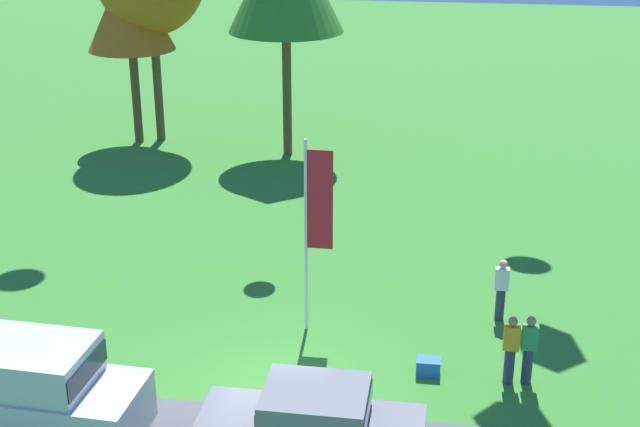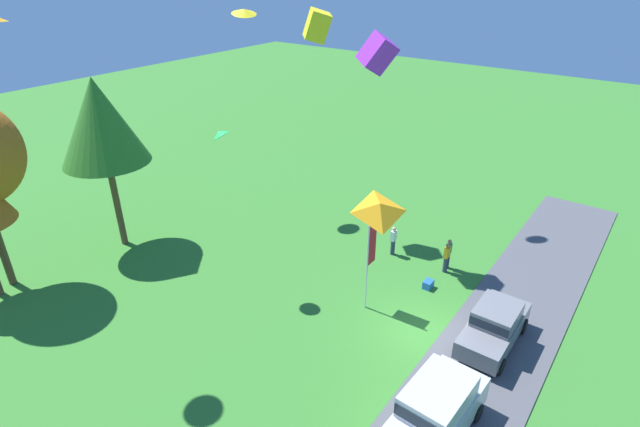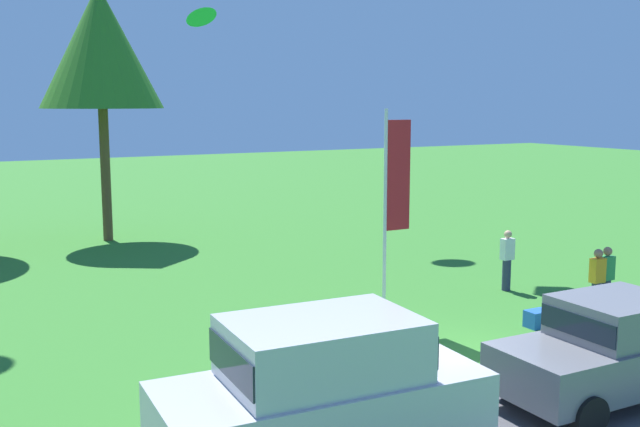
{
  "view_description": "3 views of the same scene",
  "coord_description": "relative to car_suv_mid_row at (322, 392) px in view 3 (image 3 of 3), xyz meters",
  "views": [
    {
      "loc": [
        3.51,
        -17.03,
        11.28
      ],
      "look_at": [
        0.23,
        4.79,
        2.47
      ],
      "focal_mm": 50.0,
      "sensor_mm": 36.0,
      "label": 1
    },
    {
      "loc": [
        -16.37,
        -6.53,
        14.8
      ],
      "look_at": [
        1.91,
        6.85,
        3.06
      ],
      "focal_mm": 28.0,
      "sensor_mm": 36.0,
      "label": 2
    },
    {
      "loc": [
        -9.28,
        -11.33,
        5.26
      ],
      "look_at": [
        0.5,
        6.69,
        2.18
      ],
      "focal_mm": 42.0,
      "sensor_mm": 36.0,
      "label": 3
    }
  ],
  "objects": [
    {
      "name": "person_watching_sky",
      "position": [
        9.66,
        6.88,
        -0.42
      ],
      "size": [
        0.36,
        0.24,
        1.71
      ],
      "color": "#2D334C",
      "rests_on": "ground"
    },
    {
      "name": "tree_far_left",
      "position": [
        1.59,
        19.98,
        5.93
      ],
      "size": [
        4.51,
        4.51,
        9.51
      ],
      "color": "brown",
      "rests_on": "ground"
    },
    {
      "name": "flag_banner",
      "position": [
        4.96,
        5.63,
        1.94
      ],
      "size": [
        0.71,
        0.08,
        5.1
      ],
      "color": "silver",
      "rests_on": "ground"
    },
    {
      "name": "car_suv_mid_row",
      "position": [
        0.0,
        0.0,
        0.0
      ],
      "size": [
        4.69,
        2.23,
        2.28
      ],
      "color": "#B7B7BC",
      "rests_on": "ground"
    },
    {
      "name": "ground_plane",
      "position": [
        4.57,
        2.7,
        -1.3
      ],
      "size": [
        120.0,
        120.0,
        0.0
      ],
      "primitive_type": "plane",
      "color": "#337528"
    },
    {
      "name": "car_sedan_by_flagpole",
      "position": [
        5.79,
        -0.05,
        -0.25
      ],
      "size": [
        4.4,
        1.96,
        1.84
      ],
      "color": "slate",
      "rests_on": "ground"
    },
    {
      "name": "pavement_strip",
      "position": [
        4.57,
        -0.29,
        -1.27
      ],
      "size": [
        36.0,
        4.4,
        0.06
      ],
      "primitive_type": "cube",
      "color": "#4C4C51",
      "rests_on": "ground"
    },
    {
      "name": "person_beside_suv",
      "position": [
        10.17,
        3.89,
        -0.42
      ],
      "size": [
        0.36,
        0.24,
        1.71
      ],
      "color": "#2D334C",
      "rests_on": "ground"
    },
    {
      "name": "kite_delta_high_left",
      "position": [
        2.77,
        12.36,
        6.46
      ],
      "size": [
        1.08,
        1.09,
        0.71
      ],
      "primitive_type": "cone",
      "rotation": [
        0.56,
        0.0,
        3.37
      ],
      "color": "green"
    },
    {
      "name": "cooler_box",
      "position": [
        7.91,
        3.89,
        -1.1
      ],
      "size": [
        0.56,
        0.4,
        0.4
      ],
      "primitive_type": "cube",
      "color": "blue",
      "rests_on": "ground"
    },
    {
      "name": "person_on_lawn",
      "position": [
        9.75,
        3.81,
        -0.42
      ],
      "size": [
        0.36,
        0.24,
        1.71
      ],
      "color": "#2D334C",
      "rests_on": "ground"
    }
  ]
}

